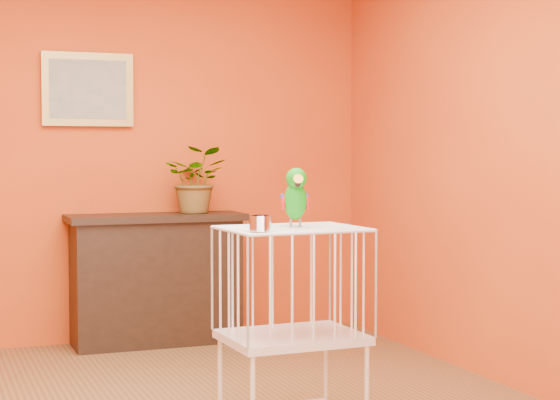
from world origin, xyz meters
name	(u,v)px	position (x,y,z in m)	size (l,w,h in m)	color
room_shell	(169,96)	(0.00, 0.00, 1.58)	(4.50, 4.50, 4.50)	#C54A12
console_cabinet	(156,279)	(0.42, 2.04, 0.45)	(1.21, 0.43, 0.90)	black
potted_plant	(199,187)	(0.72, 1.99, 1.08)	(0.42, 0.46, 0.36)	#26722D
framed_picture	(88,89)	(0.00, 2.22, 1.75)	(0.62, 0.04, 0.50)	#AC8B3D
birdcage	(292,327)	(0.54, -0.19, 0.50)	(0.64, 0.50, 0.97)	silver
feed_cup	(260,223)	(0.32, -0.36, 1.01)	(0.10, 0.10, 0.07)	silver
parrot	(295,197)	(0.57, -0.15, 1.11)	(0.15, 0.25, 0.28)	#59544C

